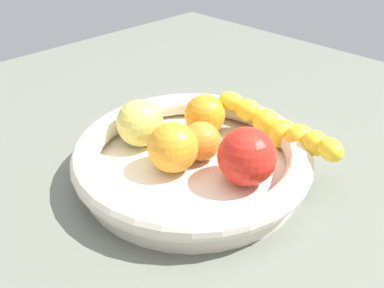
% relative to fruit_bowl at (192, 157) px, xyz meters
% --- Properties ---
extents(kitchen_counter, '(1.20, 1.20, 0.03)m').
position_rel_fruit_bowl_xyz_m(kitchen_counter, '(0.00, 0.00, -0.04)').
color(kitchen_counter, '#64685C').
rests_on(kitchen_counter, ground).
extents(fruit_bowl, '(0.32, 0.32, 0.05)m').
position_rel_fruit_bowl_xyz_m(fruit_bowl, '(0.00, 0.00, 0.00)').
color(fruit_bowl, beige).
rests_on(fruit_bowl, kitchen_counter).
extents(banana_draped_left, '(0.07, 0.22, 0.06)m').
position_rel_fruit_bowl_xyz_m(banana_draped_left, '(0.11, -0.06, 0.02)').
color(banana_draped_left, yellow).
rests_on(banana_draped_left, fruit_bowl).
extents(orange_front, '(0.07, 0.07, 0.07)m').
position_rel_fruit_bowl_xyz_m(orange_front, '(-0.03, 0.01, 0.02)').
color(orange_front, orange).
rests_on(orange_front, fruit_bowl).
extents(orange_mid_left, '(0.05, 0.05, 0.05)m').
position_rel_fruit_bowl_xyz_m(orange_mid_left, '(0.02, 0.00, 0.02)').
color(orange_mid_left, orange).
rests_on(orange_mid_left, fruit_bowl).
extents(orange_mid_right, '(0.06, 0.06, 0.06)m').
position_rel_fruit_bowl_xyz_m(orange_mid_right, '(0.07, 0.04, 0.02)').
color(orange_mid_right, orange).
rests_on(orange_mid_right, fruit_bowl).
extents(tomato_red, '(0.07, 0.07, 0.07)m').
position_rel_fruit_bowl_xyz_m(tomato_red, '(0.02, -0.08, 0.03)').
color(tomato_red, red).
rests_on(tomato_red, fruit_bowl).
extents(apple_yellow, '(0.07, 0.07, 0.07)m').
position_rel_fruit_bowl_xyz_m(apple_yellow, '(-0.02, 0.09, 0.02)').
color(apple_yellow, '#DECF56').
rests_on(apple_yellow, fruit_bowl).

